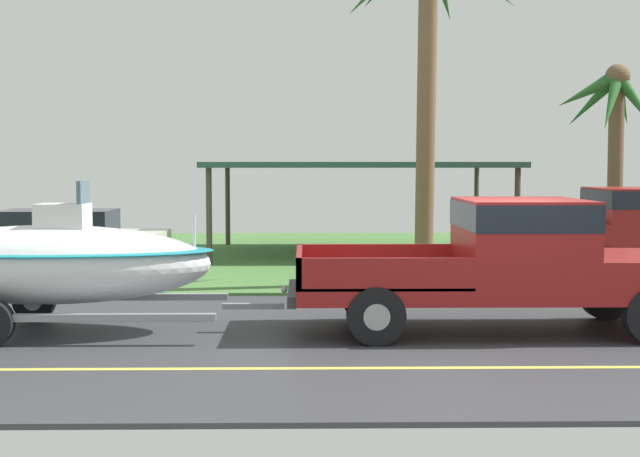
% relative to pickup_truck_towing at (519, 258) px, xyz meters
% --- Properties ---
extents(ground, '(36.00, 22.00, 0.11)m').
position_rel_pickup_truck_towing_xyz_m(ground, '(-0.61, 7.88, -1.08)').
color(ground, '#38383D').
extents(pickup_truck_towing, '(5.96, 2.16, 1.93)m').
position_rel_pickup_truck_towing_xyz_m(pickup_truck_towing, '(0.00, 0.00, 0.00)').
color(pickup_truck_towing, maroon).
rests_on(pickup_truck_towing, ground).
extents(boat_on_trailer, '(6.07, 2.19, 2.20)m').
position_rel_pickup_truck_towing_xyz_m(boat_on_trailer, '(-6.85, 0.00, -0.06)').
color(boat_on_trailer, gray).
rests_on(boat_on_trailer, ground).
extents(parked_pickup_background, '(5.78, 2.15, 1.92)m').
position_rel_pickup_truck_towing_xyz_m(parked_pickup_background, '(3.96, 6.16, -0.01)').
color(parked_pickup_background, maroon).
rests_on(parked_pickup_background, ground).
extents(parked_sedan_near, '(4.48, 1.83, 1.38)m').
position_rel_pickup_truck_towing_xyz_m(parked_sedan_near, '(-8.64, 7.68, -0.40)').
color(parked_sedan_near, beige).
rests_on(parked_sedan_near, ground).
extents(carport_awning, '(7.88, 5.53, 2.49)m').
position_rel_pickup_truck_towing_xyz_m(carport_awning, '(-1.71, 10.80, 1.31)').
color(carport_awning, '#4C4238').
rests_on(carport_awning, ground).
extents(palm_tree_near_left, '(2.84, 3.00, 4.91)m').
position_rel_pickup_truck_towing_xyz_m(palm_tree_near_left, '(4.56, 9.17, 2.48)').
color(palm_tree_near_left, brown).
rests_on(palm_tree_near_left, ground).
extents(palm_tree_near_right, '(3.51, 3.03, 7.14)m').
position_rel_pickup_truck_towing_xyz_m(palm_tree_near_right, '(-0.79, 4.72, 4.21)').
color(palm_tree_near_right, brown).
rests_on(palm_tree_near_right, ground).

